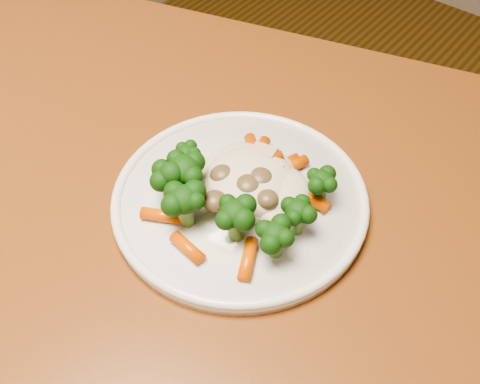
{
  "coord_description": "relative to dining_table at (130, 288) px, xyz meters",
  "views": [
    {
      "loc": [
        -0.02,
        -0.55,
        1.2
      ],
      "look_at": [
        -0.26,
        -0.25,
        0.77
      ],
      "focal_mm": 45.0,
      "sensor_mm": 36.0,
      "label": 1
    }
  ],
  "objects": [
    {
      "name": "meal",
      "position": [
        0.08,
        0.09,
        0.14
      ],
      "size": [
        0.17,
        0.17,
        0.05
      ],
      "color": "beige",
      "rests_on": "plate"
    },
    {
      "name": "plate",
      "position": [
        0.08,
        0.1,
        0.11
      ],
      "size": [
        0.25,
        0.25,
        0.01
      ],
      "primitive_type": "cylinder",
      "color": "white",
      "rests_on": "dining_table"
    },
    {
      "name": "dining_table",
      "position": [
        0.0,
        0.0,
        0.0
      ],
      "size": [
        1.29,
        1.04,
        0.75
      ],
      "rotation": [
        0.0,
        0.0,
        0.29
      ],
      "color": "brown",
      "rests_on": "ground"
    }
  ]
}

